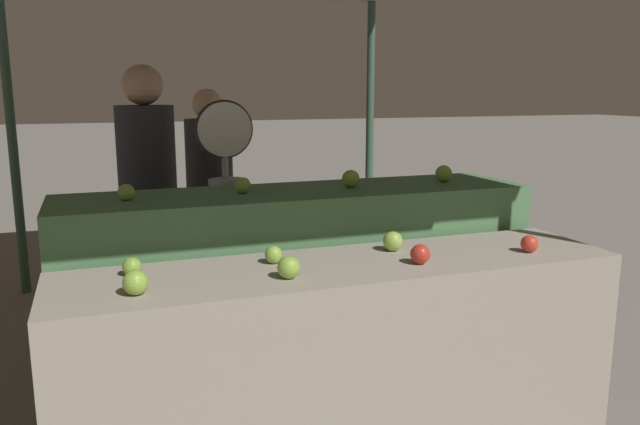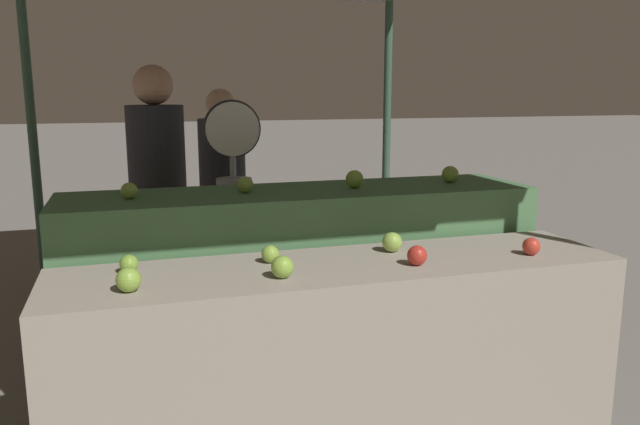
{
  "view_description": "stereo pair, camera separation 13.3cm",
  "coord_description": "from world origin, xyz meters",
  "views": [
    {
      "loc": [
        -0.92,
        -2.2,
        1.57
      ],
      "look_at": [
        -0.0,
        0.3,
        1.05
      ],
      "focal_mm": 35.0,
      "sensor_mm": 36.0,
      "label": 1
    },
    {
      "loc": [
        -0.79,
        -2.24,
        1.57
      ],
      "look_at": [
        -0.0,
        0.3,
        1.05
      ],
      "focal_mm": 35.0,
      "sensor_mm": 36.0,
      "label": 2
    }
  ],
  "objects": [
    {
      "name": "display_counter_back",
      "position": [
        0.0,
        0.6,
        0.55
      ],
      "size": [
        2.26,
        0.55,
        1.1
      ],
      "primitive_type": "cube",
      "color": "#4C7A4C",
      "rests_on": "ground_plane"
    },
    {
      "name": "apple_front_0",
      "position": [
        -0.81,
        -0.12,
        0.94
      ],
      "size": [
        0.09,
        0.09,
        0.09
      ],
      "primitive_type": "sphere",
      "color": "#84AD3D",
      "rests_on": "display_counter_front"
    },
    {
      "name": "apple_front_6",
      "position": [
        0.26,
        0.11,
        0.94
      ],
      "size": [
        0.08,
        0.08,
        0.08
      ],
      "primitive_type": "sphere",
      "color": "#8EB247",
      "rests_on": "display_counter_front"
    },
    {
      "name": "produce_scale",
      "position": [
        -0.23,
        1.22,
        1.12
      ],
      "size": [
        0.32,
        0.2,
        1.52
      ],
      "color": "#99999E",
      "rests_on": "ground_plane"
    },
    {
      "name": "apple_back_3",
      "position": [
        0.8,
        0.61,
        1.14
      ],
      "size": [
        0.09,
        0.09,
        0.09
      ],
      "primitive_type": "sphere",
      "color": "#84AD3D",
      "rests_on": "display_counter_back"
    },
    {
      "name": "apple_front_4",
      "position": [
        -0.81,
        0.12,
        0.93
      ],
      "size": [
        0.07,
        0.07,
        0.07
      ],
      "primitive_type": "sphere",
      "color": "#7AA338",
      "rests_on": "display_counter_front"
    },
    {
      "name": "apple_back_0",
      "position": [
        -0.79,
        0.59,
        1.14
      ],
      "size": [
        0.07,
        0.07,
        0.07
      ],
      "primitive_type": "sphere",
      "color": "#8EB247",
      "rests_on": "display_counter_back"
    },
    {
      "name": "person_customer_left",
      "position": [
        -0.15,
        2.16,
        0.92
      ],
      "size": [
        0.4,
        0.4,
        1.58
      ],
      "rotation": [
        0.0,
        0.0,
        2.87
      ],
      "color": "#2D2D38",
      "rests_on": "ground_plane"
    },
    {
      "name": "apple_front_3",
      "position": [
        0.79,
        -0.11,
        0.93
      ],
      "size": [
        0.07,
        0.07,
        0.07
      ],
      "primitive_type": "sphere",
      "color": "red",
      "rests_on": "display_counter_front"
    },
    {
      "name": "apple_back_2",
      "position": [
        0.26,
        0.59,
        1.14
      ],
      "size": [
        0.09,
        0.09,
        0.09
      ],
      "primitive_type": "sphere",
      "color": "#84AD3D",
      "rests_on": "display_counter_back"
    },
    {
      "name": "apple_back_1",
      "position": [
        -0.27,
        0.6,
        1.14
      ],
      "size": [
        0.08,
        0.08,
        0.08
      ],
      "primitive_type": "sphere",
      "color": "#8EB247",
      "rests_on": "display_counter_back"
    },
    {
      "name": "person_vendor_at_scale",
      "position": [
        -0.63,
        1.45,
        1.0
      ],
      "size": [
        0.36,
        0.36,
        1.71
      ],
      "rotation": [
        0.0,
        0.0,
        3.03
      ],
      "color": "#2D2D38",
      "rests_on": "ground_plane"
    },
    {
      "name": "apple_front_2",
      "position": [
        0.27,
        -0.11,
        0.94
      ],
      "size": [
        0.08,
        0.08,
        0.08
      ],
      "primitive_type": "sphere",
      "color": "#B72D23",
      "rests_on": "display_counter_front"
    },
    {
      "name": "display_counter_front",
      "position": [
        0.0,
        0.0,
        0.45
      ],
      "size": [
        2.26,
        0.55,
        0.9
      ],
      "primitive_type": "cube",
      "color": "gray",
      "rests_on": "ground_plane"
    },
    {
      "name": "apple_front_1",
      "position": [
        -0.27,
        -0.11,
        0.94
      ],
      "size": [
        0.08,
        0.08,
        0.08
      ],
      "primitive_type": "sphere",
      "color": "#84AD3D",
      "rests_on": "display_counter_front"
    },
    {
      "name": "apple_front_5",
      "position": [
        -0.27,
        0.1,
        0.93
      ],
      "size": [
        0.07,
        0.07,
        0.07
      ],
      "primitive_type": "sphere",
      "color": "#84AD3D",
      "rests_on": "display_counter_front"
    }
  ]
}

